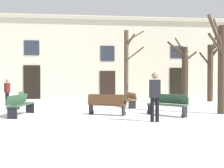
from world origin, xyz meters
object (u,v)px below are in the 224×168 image
object	(u,v)px
streetlamp	(187,70)
bench_near_lamp	(106,104)
tree_near_facade	(127,64)
person_near_bench	(155,94)
bench_facing_shops	(128,100)
person_strolling	(7,91)
tree_left_of_center	(221,65)
bench_near_center_tree	(19,99)
bench_by_litter_bin	(21,104)
tree_center	(184,71)
bench_far_corner	(167,104)
tree_foreground	(211,68)

from	to	relation	value
streetlamp	bench_near_lamp	bearing A→B (deg)	-134.40
tree_near_facade	streetlamp	world-z (taller)	tree_near_facade
person_near_bench	streetlamp	bearing A→B (deg)	64.87
bench_facing_shops	person_strolling	distance (m)	7.37
tree_left_of_center	person_strolling	size ratio (longest dim) A/B	2.90
bench_near_center_tree	person_strolling	bearing A→B (deg)	-151.82
bench_by_litter_bin	bench_near_lamp	size ratio (longest dim) A/B	1.13
bench_by_litter_bin	person_strolling	distance (m)	5.03
bench_near_center_tree	bench_near_lamp	size ratio (longest dim) A/B	1.02
tree_center	bench_near_center_tree	size ratio (longest dim) A/B	2.62
bench_near_center_tree	bench_near_lamp	xyz separation A→B (m)	(4.54, -3.15, 0.00)
tree_left_of_center	bench_far_corner	distance (m)	3.05
tree_near_facade	person_strolling	distance (m)	7.80
streetlamp	person_near_bench	world-z (taller)	streetlamp
streetlamp	bench_far_corner	distance (m)	7.97
tree_left_of_center	streetlamp	size ratio (longest dim) A/B	1.24
tree_foreground	bench_facing_shops	bearing A→B (deg)	-154.24
person_near_bench	person_strolling	distance (m)	9.84
bench_facing_shops	person_near_bench	bearing A→B (deg)	-9.22
tree_center	person_near_bench	size ratio (longest dim) A/B	2.47
bench_near_center_tree	bench_far_corner	xyz separation A→B (m)	(7.14, -3.49, 0.01)
tree_center	person_near_bench	bearing A→B (deg)	-119.48
bench_by_litter_bin	bench_near_lamp	xyz separation A→B (m)	(3.65, -0.19, -0.01)
bench_near_center_tree	tree_center	bearing A→B (deg)	94.05
streetlamp	bench_facing_shops	world-z (taller)	streetlamp
tree_center	bench_far_corner	xyz separation A→B (m)	(-2.93, -5.42, -1.62)
bench_near_center_tree	bench_near_lamp	world-z (taller)	bench_near_lamp
bench_near_lamp	person_near_bench	distance (m)	2.50
tree_left_of_center	bench_facing_shops	distance (m)	5.05
tree_center	streetlamp	distance (m)	1.61
person_near_bench	bench_by_litter_bin	bearing A→B (deg)	163.69
tree_foreground	bench_facing_shops	distance (m)	7.37
tree_center	tree_left_of_center	distance (m)	5.22
bench_far_corner	bench_by_litter_bin	size ratio (longest dim) A/B	0.84
bench_facing_shops	bench_near_center_tree	bearing A→B (deg)	-104.58
tree_left_of_center	person_strolling	world-z (taller)	tree_left_of_center
tree_foreground	person_near_bench	xyz separation A→B (m)	(-6.21, -7.76, -1.32)
bench_by_litter_bin	person_near_bench	world-z (taller)	person_near_bench
streetlamp	tree_center	bearing A→B (deg)	-120.09
streetlamp	bench_near_lamp	xyz separation A→B (m)	(-6.33, -6.47, -1.78)
tree_near_facade	bench_far_corner	world-z (taller)	tree_near_facade
bench_near_lamp	bench_facing_shops	world-z (taller)	bench_near_lamp
tree_foreground	bench_near_lamp	world-z (taller)	tree_foreground
bench_near_center_tree	person_strolling	distance (m)	2.02
bench_near_center_tree	person_near_bench	size ratio (longest dim) A/B	0.94
streetlamp	bench_far_corner	bearing A→B (deg)	-118.76
tree_left_of_center	bench_near_center_tree	xyz separation A→B (m)	(-9.66, 3.27, -1.71)
tree_left_of_center	streetlamp	world-z (taller)	tree_left_of_center
streetlamp	bench_near_lamp	size ratio (longest dim) A/B	2.20
tree_foreground	bench_facing_shops	xyz separation A→B (m)	(-6.41, -3.09, -1.91)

